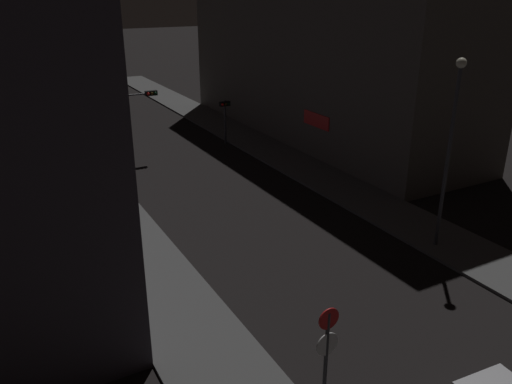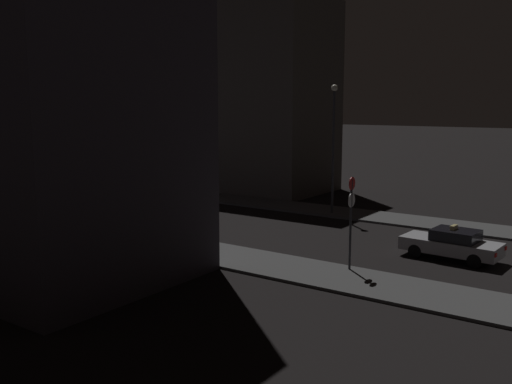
# 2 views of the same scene
# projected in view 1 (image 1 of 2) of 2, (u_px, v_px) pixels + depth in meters

# --- Properties ---
(sidewalk_left) EXTENTS (3.35, 69.72, 0.13)m
(sidewalk_left) POSITION_uv_depth(u_px,v_px,m) (82.00, 173.00, 32.44)
(sidewalk_left) COLOR #4C4C4C
(sidewalk_left) RESTS_ON ground_plane
(sidewalk_right) EXTENTS (3.35, 69.72, 0.13)m
(sidewalk_right) POSITION_uv_depth(u_px,v_px,m) (260.00, 145.00, 38.11)
(sidewalk_right) COLOR #4C4C4C
(sidewalk_right) RESTS_ON ground_plane
(building_facade_right) EXTENTS (8.11, 28.25, 15.28)m
(building_facade_right) POSITION_uv_depth(u_px,v_px,m) (321.00, 34.00, 38.65)
(building_facade_right) COLOR #514C47
(building_facade_right) RESTS_ON ground_plane
(traffic_light_overhead) EXTENTS (3.80, 0.41, 4.61)m
(traffic_light_overhead) POSITION_uv_depth(u_px,v_px,m) (125.00, 111.00, 33.79)
(traffic_light_overhead) COLOR #2D2D33
(traffic_light_overhead) RESTS_ON ground_plane
(traffic_light_left_kerb) EXTENTS (0.80, 0.42, 3.36)m
(traffic_light_left_kerb) POSITION_uv_depth(u_px,v_px,m) (117.00, 140.00, 30.74)
(traffic_light_left_kerb) COLOR #2D2D33
(traffic_light_left_kerb) RESTS_ON ground_plane
(traffic_light_right_kerb) EXTENTS (0.80, 0.41, 3.23)m
(traffic_light_right_kerb) POSITION_uv_depth(u_px,v_px,m) (225.00, 112.00, 37.91)
(traffic_light_right_kerb) COLOR #2D2D33
(traffic_light_right_kerb) RESTS_ON ground_plane
(sign_pole_left) EXTENTS (0.61, 0.10, 3.99)m
(sign_pole_left) POSITION_uv_depth(u_px,v_px,m) (326.00, 364.00, 12.35)
(sign_pole_left) COLOR #2D2D33
(sign_pole_left) RESTS_ON sidewalk_left
(street_lamp_near_block) EXTENTS (0.42, 0.42, 8.20)m
(street_lamp_near_block) POSITION_uv_depth(u_px,v_px,m) (451.00, 136.00, 21.48)
(street_lamp_near_block) COLOR #2D2D33
(street_lamp_near_block) RESTS_ON sidewalk_right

